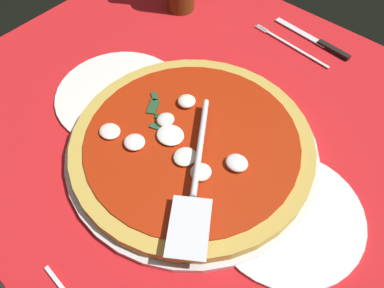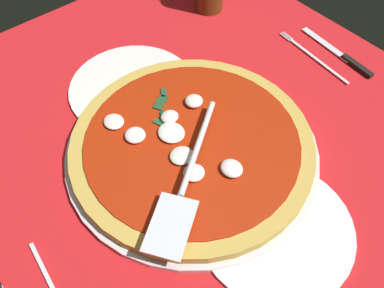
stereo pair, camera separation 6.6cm
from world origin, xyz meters
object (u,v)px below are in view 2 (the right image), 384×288
(pizza, at_px, (191,144))
(pizza_server, at_px, (186,180))
(dinner_plate_left, at_px, (132,88))
(place_setting_far, at_px, (328,58))
(dinner_plate_right, at_px, (275,228))

(pizza, bearing_deg, pizza_server, -45.11)
(dinner_plate_left, xyz_separation_m, pizza_server, (0.26, -0.07, 0.05))
(pizza_server, bearing_deg, dinner_plate_left, -140.12)
(pizza, bearing_deg, place_setting_far, 90.35)
(pizza_server, distance_m, place_setting_far, 0.45)
(dinner_plate_right, distance_m, place_setting_far, 0.42)
(dinner_plate_right, height_order, place_setting_far, place_setting_far)
(dinner_plate_right, bearing_deg, pizza, -179.16)
(dinner_plate_right, bearing_deg, dinner_plate_left, 178.99)
(dinner_plate_right, bearing_deg, pizza_server, -152.83)
(dinner_plate_left, xyz_separation_m, place_setting_far, (0.19, 0.37, -0.00))
(dinner_plate_left, bearing_deg, pizza_server, -16.06)
(dinner_plate_left, bearing_deg, place_setting_far, 62.67)
(pizza, xyz_separation_m, place_setting_far, (-0.00, 0.38, -0.02))
(place_setting_far, bearing_deg, pizza_server, 103.83)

